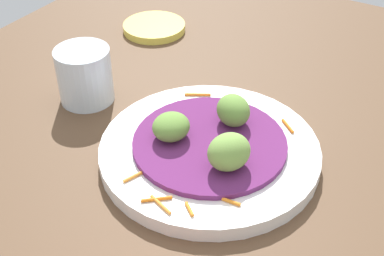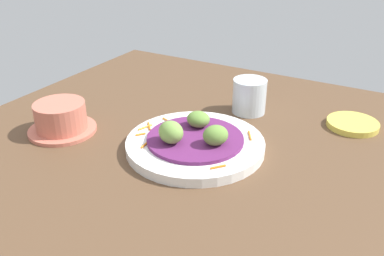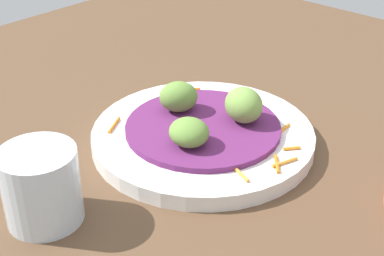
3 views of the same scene
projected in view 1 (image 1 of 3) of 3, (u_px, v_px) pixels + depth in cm
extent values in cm
cube|color=brown|center=(246.00, 164.00, 66.71)|extent=(110.00, 110.00, 2.00)
cylinder|color=white|center=(209.00, 151.00, 65.59)|extent=(27.94, 27.94, 1.97)
cylinder|color=#60235B|center=(210.00, 143.00, 64.76)|extent=(19.46, 19.46, 0.75)
cylinder|color=orange|center=(161.00, 205.00, 56.56)|extent=(3.36, 1.50, 0.40)
cylinder|color=orange|center=(157.00, 199.00, 57.23)|extent=(2.93, 2.55, 0.40)
cylinder|color=orange|center=(288.00, 126.00, 67.85)|extent=(2.49, 2.19, 0.40)
cylinder|color=orange|center=(189.00, 209.00, 56.03)|extent=(1.86, 1.59, 0.40)
cylinder|color=orange|center=(133.00, 177.00, 60.12)|extent=(1.32, 2.60, 0.40)
cylinder|color=orange|center=(231.00, 202.00, 56.90)|extent=(2.21, 0.57, 0.40)
cylinder|color=orange|center=(198.00, 95.00, 73.73)|extent=(3.44, 2.16, 0.40)
ellipsoid|color=olive|center=(233.00, 110.00, 66.33)|extent=(6.51, 6.44, 3.96)
ellipsoid|color=olive|center=(171.00, 127.00, 64.17)|extent=(5.05, 5.33, 3.23)
ellipsoid|color=#759E47|center=(226.00, 151.00, 59.56)|extent=(6.26, 6.65, 4.41)
cylinder|color=#E0CC4C|center=(154.00, 27.00, 93.88)|extent=(11.29, 11.29, 1.31)
cylinder|color=silver|center=(87.00, 74.00, 74.59)|extent=(7.94, 7.94, 8.14)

